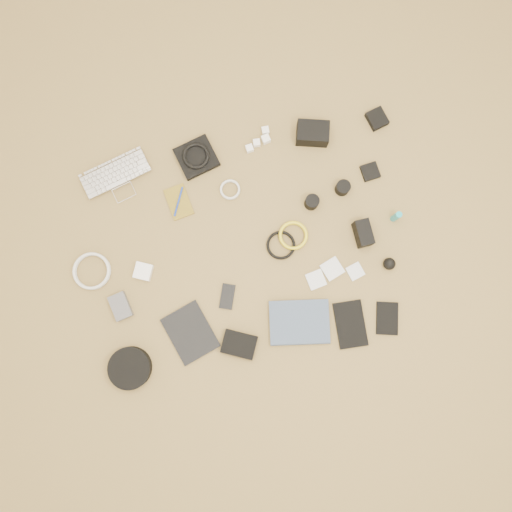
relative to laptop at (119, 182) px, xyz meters
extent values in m
cube|color=olive|center=(0.49, -0.39, -0.03)|extent=(4.00, 4.00, 0.04)
imported|color=silver|center=(0.00, 0.00, 0.00)|extent=(0.34, 0.28, 0.02)
cube|color=black|center=(0.34, 0.05, 0.00)|extent=(0.20, 0.19, 0.03)
torus|color=black|center=(0.34, 0.05, 0.02)|extent=(0.14, 0.14, 0.01)
cube|color=white|center=(0.58, 0.05, 0.00)|extent=(0.03, 0.03, 0.03)
cube|color=white|center=(0.66, 0.12, 0.00)|extent=(0.03, 0.03, 0.03)
cube|color=white|center=(0.65, 0.08, 0.00)|extent=(0.04, 0.04, 0.03)
cube|color=white|center=(0.61, 0.07, 0.00)|extent=(0.03, 0.03, 0.03)
cube|color=black|center=(0.85, 0.07, 0.03)|extent=(0.15, 0.12, 0.08)
cube|color=black|center=(1.15, 0.09, 0.00)|extent=(0.10, 0.10, 0.03)
cube|color=olive|center=(0.24, -0.13, -0.01)|extent=(0.12, 0.16, 0.01)
cylinder|color=#1431A6|center=(0.24, -0.13, 0.00)|extent=(0.06, 0.12, 0.01)
torus|color=silver|center=(0.47, -0.11, -0.01)|extent=(0.11, 0.11, 0.01)
cylinder|color=black|center=(0.80, -0.23, 0.02)|extent=(0.07, 0.07, 0.06)
cylinder|color=black|center=(0.94, -0.19, 0.02)|extent=(0.06, 0.06, 0.06)
cube|color=black|center=(1.08, -0.13, 0.00)|extent=(0.08, 0.08, 0.02)
cube|color=white|center=(0.05, -0.40, 0.00)|extent=(0.09, 0.09, 0.03)
torus|color=silver|center=(-0.17, -0.36, 0.00)|extent=(0.18, 0.18, 0.01)
torus|color=black|center=(0.64, -0.39, -0.01)|extent=(0.15, 0.15, 0.01)
torus|color=yellow|center=(0.70, -0.35, 0.00)|extent=(0.16, 0.16, 0.01)
cube|color=black|center=(0.99, -0.40, 0.03)|extent=(0.07, 0.11, 0.08)
cylinder|color=#1A9BAF|center=(1.14, -0.35, 0.03)|extent=(0.03, 0.03, 0.09)
cube|color=#535458|center=(-0.07, -0.53, 0.00)|extent=(0.09, 0.12, 0.03)
cube|color=black|center=(0.20, -0.69, -0.01)|extent=(0.24, 0.27, 0.01)
cube|color=black|center=(0.38, -0.56, -0.01)|extent=(0.09, 0.12, 0.01)
cube|color=silver|center=(0.76, -0.55, -0.01)|extent=(0.09, 0.09, 0.01)
cube|color=silver|center=(0.84, -0.52, -0.01)|extent=(0.10, 0.10, 0.01)
cube|color=silver|center=(0.93, -0.55, -0.01)|extent=(0.08, 0.08, 0.01)
sphere|color=black|center=(1.07, -0.54, 0.01)|extent=(0.06, 0.06, 0.05)
cylinder|color=black|center=(-0.06, -0.79, 0.01)|extent=(0.22, 0.22, 0.05)
cube|color=black|center=(0.40, -0.77, 0.01)|extent=(0.17, 0.15, 0.03)
imported|color=#3D4D68|center=(0.65, -0.81, 0.00)|extent=(0.27, 0.22, 0.02)
cube|color=black|center=(0.87, -0.76, 0.00)|extent=(0.12, 0.19, 0.01)
cube|color=black|center=(1.03, -0.76, -0.01)|extent=(0.12, 0.15, 0.01)
camera|label=1|loc=(0.49, -0.66, 2.10)|focal=35.00mm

